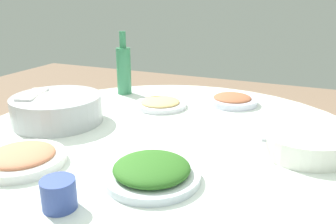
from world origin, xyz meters
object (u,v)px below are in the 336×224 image
(soup_bowl, at_px, (303,143))
(dish_shrimp, at_px, (22,158))
(rice_bowl, at_px, (57,109))
(dish_noodles, at_px, (160,103))
(dish_greens, at_px, (152,172))
(dish_tofu_braise, at_px, (232,100))
(round_dining_table, at_px, (168,169))
(green_bottle, at_px, (124,69))
(tea_cup_far, at_px, (59,194))

(soup_bowl, bearing_deg, dish_shrimp, -150.99)
(rice_bowl, bearing_deg, dish_noodles, 49.48)
(rice_bowl, xyz_separation_m, soup_bowl, (0.82, 0.08, -0.02))
(dish_greens, relative_size, dish_noodles, 1.15)
(dish_greens, bearing_deg, dish_tofu_braise, 87.55)
(round_dining_table, bearing_deg, dish_tofu_braise, 75.75)
(round_dining_table, height_order, green_bottle, green_bottle)
(tea_cup_far, bearing_deg, dish_shrimp, 151.80)
(round_dining_table, bearing_deg, soup_bowl, 5.43)
(round_dining_table, distance_m, dish_tofu_braise, 0.46)
(round_dining_table, relative_size, tea_cup_far, 17.73)
(rice_bowl, relative_size, dish_tofu_braise, 1.52)
(rice_bowl, height_order, green_bottle, green_bottle)
(dish_shrimp, bearing_deg, tea_cup_far, -28.20)
(round_dining_table, xyz_separation_m, dish_shrimp, (-0.28, -0.34, 0.14))
(rice_bowl, height_order, dish_shrimp, rice_bowl)
(green_bottle, bearing_deg, rice_bowl, -93.61)
(rice_bowl, xyz_separation_m, dish_noodles, (0.26, 0.31, -0.04))
(round_dining_table, distance_m, dish_noodles, 0.34)
(dish_greens, relative_size, tea_cup_far, 3.20)
(soup_bowl, bearing_deg, dish_noodles, 157.83)
(rice_bowl, xyz_separation_m, tea_cup_far, (0.36, -0.43, -0.02))
(round_dining_table, distance_m, green_bottle, 0.59)
(soup_bowl, height_order, dish_shrimp, soup_bowl)
(dish_greens, xyz_separation_m, dish_tofu_braise, (0.03, 0.70, -0.01))
(rice_bowl, relative_size, dish_shrimp, 1.36)
(round_dining_table, xyz_separation_m, dish_noodles, (-0.15, 0.27, 0.14))
(round_dining_table, distance_m, soup_bowl, 0.44)
(round_dining_table, xyz_separation_m, dish_tofu_braise, (0.11, 0.42, 0.14))
(tea_cup_far, bearing_deg, green_bottle, 111.39)
(rice_bowl, relative_size, dish_noodles, 1.50)
(dish_greens, relative_size, dish_tofu_braise, 1.16)
(rice_bowl, relative_size, green_bottle, 1.12)
(dish_shrimp, relative_size, green_bottle, 0.82)
(dish_greens, height_order, green_bottle, green_bottle)
(round_dining_table, distance_m, dish_shrimp, 0.47)
(rice_bowl, distance_m, dish_greens, 0.55)
(dish_greens, xyz_separation_m, dish_shrimp, (-0.36, -0.06, -0.00))
(soup_bowl, distance_m, dish_tofu_braise, 0.49)
(dish_noodles, height_order, tea_cup_far, tea_cup_far)
(dish_tofu_braise, relative_size, dish_shrimp, 0.90)
(dish_tofu_braise, bearing_deg, dish_greens, -92.45)
(dish_greens, xyz_separation_m, green_bottle, (-0.46, 0.67, 0.09))
(round_dining_table, distance_m, tea_cup_far, 0.49)
(round_dining_table, height_order, dish_noodles, dish_noodles)
(tea_cup_far, bearing_deg, soup_bowl, 47.56)
(dish_greens, distance_m, dish_shrimp, 0.36)
(rice_bowl, bearing_deg, dish_greens, -26.15)
(round_dining_table, bearing_deg, rice_bowl, -174.48)
(rice_bowl, relative_size, dish_greens, 1.31)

